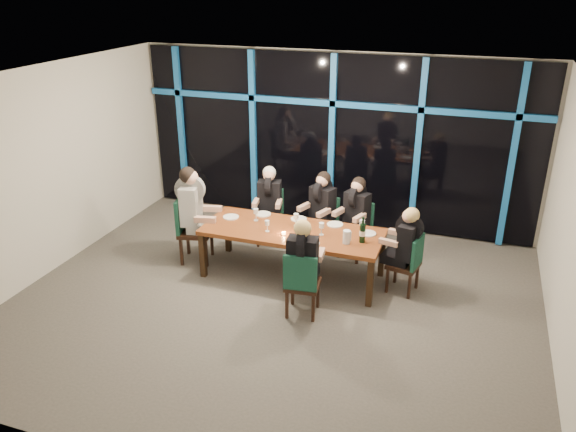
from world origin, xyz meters
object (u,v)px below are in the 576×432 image
Objects in this scene: diner_end_left at (193,201)px; water_pitcher at (347,237)px; diner_far_left at (269,194)px; chair_end_right at (409,261)px; dining_table at (293,234)px; diner_end_right at (406,237)px; wine_bottle at (362,233)px; diner_near_mid at (303,253)px; chair_near_mid at (302,281)px; chair_end_left at (190,226)px; chair_far_left at (270,213)px; chair_far_mid at (324,221)px; diner_far_mid at (321,201)px; diner_far_right at (356,206)px; chair_far_right at (357,226)px.

diner_end_left is 2.42m from water_pitcher.
diner_far_left is 1.91m from water_pitcher.
chair_end_right is at bearing 34.81° from water_pitcher.
water_pitcher reaches higher than dining_table.
diner_end_right is (3.18, 0.12, -0.16)m from diner_end_left.
diner_near_mid is at bearing -124.77° from wine_bottle.
chair_end_right is 0.86× the size of diner_end_left.
water_pitcher is at bearing -121.48° from chair_near_mid.
diner_near_mid is at bearing -39.44° from chair_end_right.
chair_end_left is 0.42m from diner_end_left.
chair_far_mid is (0.92, -0.02, 0.01)m from chair_far_left.
chair_far_mid is 0.37m from diner_far_mid.
water_pitcher is at bearing -11.40° from dining_table.
diner_end_left is at bearing -179.75° from dining_table.
dining_table is 1.61m from diner_end_right.
diner_far_mid is 1.01× the size of diner_far_right.
chair_far_right is 0.97× the size of chair_near_mid.
diner_far_mid is at bearing -154.87° from chair_far_right.
diner_end_left is (-3.25, -0.10, 0.51)m from chair_end_right.
chair_far_right reaches higher than chair_end_right.
chair_far_mid is at bearing -169.89° from diner_far_right.
chair_far_left is 1.03× the size of diner_far_left.
chair_end_left is at bearing -137.88° from chair_far_right.
wine_bottle is (-0.65, -0.16, 0.40)m from chair_end_right.
chair_end_left is 5.51× the size of water_pitcher.
diner_near_mid is (-0.30, -1.87, 0.39)m from chair_far_right.
diner_far_right is at bearing 11.24° from chair_far_mid.
diner_end_left is 2.21m from diner_near_mid.
diner_near_mid reaches higher than chair_far_left.
diner_far_left is (-2.39, 0.84, 0.38)m from chair_end_right.
water_pitcher is (0.38, 0.81, 0.33)m from chair_near_mid.
diner_near_mid is at bearing -79.56° from chair_far_right.
diner_far_mid is at bearing -87.53° from diner_near_mid.
diner_end_right is (0.88, -0.79, -0.03)m from diner_far_right.
diner_far_mid is (-0.29, 1.90, 0.36)m from chair_near_mid.
diner_end_right is (3.26, 0.14, 0.25)m from chair_end_left.
chair_end_left is 1.23× the size of diner_end_right.
chair_far_left is (-0.73, 1.01, -0.18)m from dining_table.
diner_end_left reaches higher than chair_end_right.
diner_end_right reaches higher than wine_bottle.
water_pitcher reaches higher than chair_far_right.
chair_far_right is at bearing 105.19° from wine_bottle.
chair_near_mid is 2.27m from diner_far_left.
chair_near_mid is at bearing -128.93° from diner_end_left.
dining_table is 1.26m from chair_far_left.
diner_end_right is at bearing -32.60° from chair_far_left.
chair_far_right is 1.01× the size of diner_far_mid.
diner_far_right is 2.39× the size of wine_bottle.
water_pitcher reaches higher than chair_near_mid.
chair_far_mid is at bearing -88.68° from diner_near_mid.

